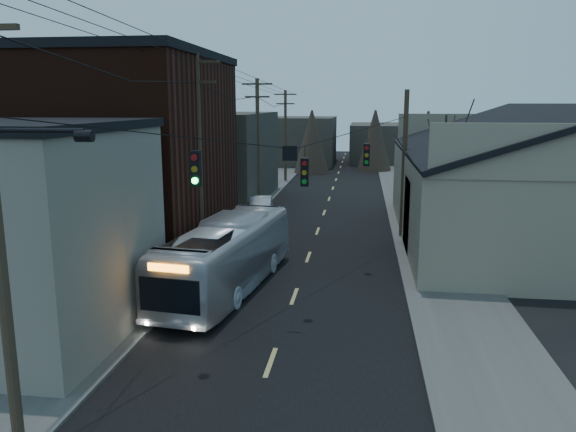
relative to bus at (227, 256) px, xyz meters
name	(u,v)px	position (x,y,z in m)	size (l,w,h in m)	color
road_surface	(322,218)	(2.89, 15.52, -1.47)	(9.00, 110.00, 0.02)	black
sidewalk_left	(230,215)	(-3.61, 15.52, -1.42)	(4.00, 110.00, 0.12)	#474744
sidewalk_right	(419,220)	(9.39, 15.52, -1.42)	(4.00, 110.00, 0.12)	#474744
building_clapboard	(6,234)	(-6.11, -5.48, 2.02)	(8.00, 8.00, 7.00)	slate
building_brick	(117,157)	(-7.11, 5.52, 3.52)	(10.00, 12.00, 10.00)	black
building_left_far	(209,157)	(-6.61, 21.52, 2.02)	(9.00, 14.00, 7.00)	#36322B
warehouse	(548,195)	(15.89, 10.52, 1.21)	(16.16, 20.60, 7.73)	#81725E
building_far_left	(296,141)	(-3.11, 50.52, 1.52)	(10.00, 12.00, 6.00)	#36322B
building_far_right	(395,143)	(9.89, 55.52, 1.02)	(12.00, 14.00, 5.00)	#36322B
bare_tree	(442,190)	(9.39, 5.52, 2.12)	(0.40, 0.40, 7.20)	black
utility_lines	(262,153)	(-0.22, 9.66, 3.47)	(11.24, 45.28, 10.50)	#382B1E
bus	(227,256)	(0.00, 0.00, 0.00)	(2.49, 10.66, 2.97)	#B8BCC5
parked_car	(261,207)	(-1.41, 15.62, -0.79)	(1.47, 4.21, 1.39)	#B1B2B9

